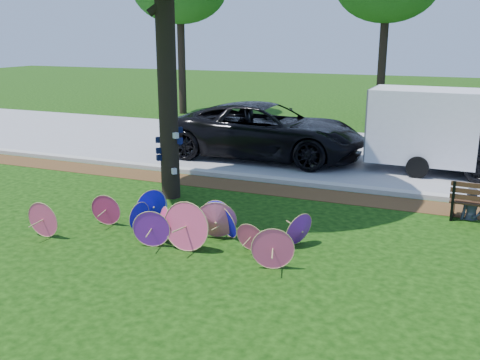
% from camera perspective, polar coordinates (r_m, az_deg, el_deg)
% --- Properties ---
extents(ground, '(90.00, 90.00, 0.00)m').
position_cam_1_polar(ground, '(9.66, -7.33, -7.78)').
color(ground, black).
rests_on(ground, ground).
extents(mulch_strip, '(90.00, 1.00, 0.01)m').
position_cam_1_polar(mulch_strip, '(13.51, 2.06, -0.86)').
color(mulch_strip, '#472D16').
rests_on(mulch_strip, ground).
extents(curb, '(90.00, 0.30, 0.12)m').
position_cam_1_polar(curb, '(14.13, 3.04, 0.09)').
color(curb, '#B7B5AD').
rests_on(curb, ground).
extents(street, '(90.00, 8.00, 0.01)m').
position_cam_1_polar(street, '(18.01, 7.42, 3.13)').
color(street, gray).
rests_on(street, ground).
extents(parasol_pile, '(5.29, 2.16, 0.92)m').
position_cam_1_polar(parasol_pile, '(10.12, -6.10, -4.45)').
color(parasol_pile, '#E84475').
rests_on(parasol_pile, ground).
extents(black_van, '(6.17, 2.88, 1.71)m').
position_cam_1_polar(black_van, '(16.72, 2.75, 5.26)').
color(black_van, black).
rests_on(black_van, ground).
extents(cargo_trailer, '(2.92, 1.89, 2.61)m').
position_cam_1_polar(cargo_trailer, '(15.86, 19.05, 5.54)').
color(cargo_trailer, white).
rests_on(cargo_trailer, ground).
extents(person_left, '(0.56, 0.45, 1.33)m').
position_cam_1_polar(person_left, '(12.09, 23.74, -0.88)').
color(person_left, '#363B4A').
rests_on(person_left, ground).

